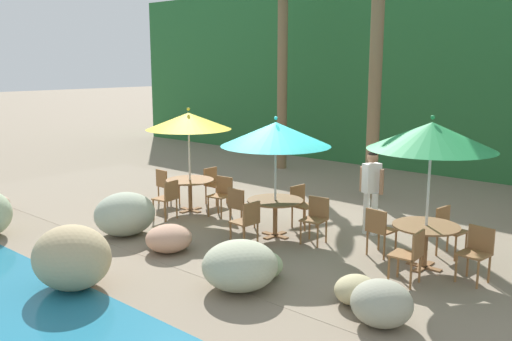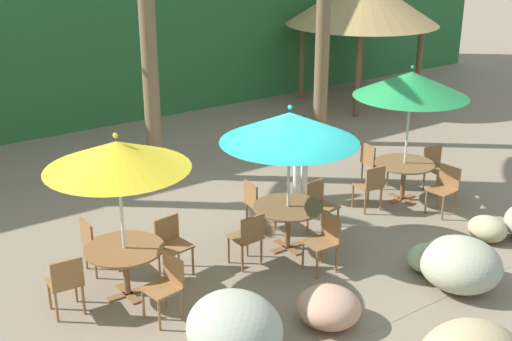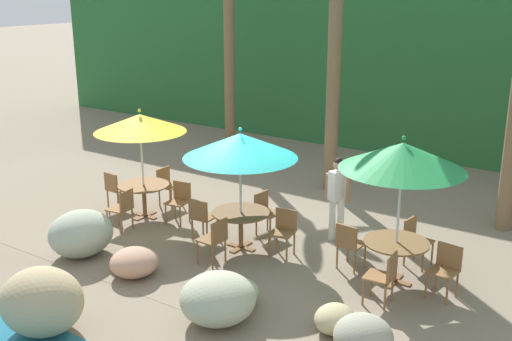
{
  "view_description": "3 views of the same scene",
  "coord_description": "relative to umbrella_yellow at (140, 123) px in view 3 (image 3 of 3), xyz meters",
  "views": [
    {
      "loc": [
        6.63,
        -8.3,
        3.37
      ],
      "look_at": [
        -0.72,
        0.01,
        1.22
      ],
      "focal_mm": 38.99,
      "sensor_mm": 36.0,
      "label": 1
    },
    {
      "loc": [
        -5.99,
        -7.64,
        4.96
      ],
      "look_at": [
        -0.39,
        0.28,
        1.27
      ],
      "focal_mm": 46.63,
      "sensor_mm": 36.0,
      "label": 2
    },
    {
      "loc": [
        6.28,
        -9.03,
        4.87
      ],
      "look_at": [
        -0.14,
        0.46,
        1.39
      ],
      "focal_mm": 43.3,
      "sensor_mm": 36.0,
      "label": 3
    }
  ],
  "objects": [
    {
      "name": "chair_yellow_left",
      "position": [
        -0.85,
        -0.02,
        -1.57
      ],
      "size": [
        0.45,
        0.46,
        0.87
      ],
      "color": "olive",
      "rests_on": "ground"
    },
    {
      "name": "ground_plane",
      "position": [
        2.77,
        -0.04,
        -2.08
      ],
      "size": [
        120.0,
        120.0,
        0.0
      ],
      "primitive_type": "plane",
      "color": "gray"
    },
    {
      "name": "dining_table_green",
      "position": [
        5.67,
        0.13,
        -1.47
      ],
      "size": [
        1.1,
        1.1,
        0.74
      ],
      "color": "brown",
      "rests_on": "ground"
    },
    {
      "name": "chair_green_left",
      "position": [
        4.81,
        0.12,
        -1.57
      ],
      "size": [
        0.46,
        0.47,
        0.87
      ],
      "color": "olive",
      "rests_on": "ground"
    },
    {
      "name": "dining_table_yellow",
      "position": [
        0.0,
        0.0,
        -1.47
      ],
      "size": [
        1.1,
        1.1,
        0.74
      ],
      "color": "brown",
      "rests_on": "ground"
    },
    {
      "name": "rock_seawall",
      "position": [
        2.08,
        -3.31,
        -1.68
      ],
      "size": [
        14.39,
        3.29,
        0.98
      ],
      "color": "tan",
      "rests_on": "ground"
    },
    {
      "name": "chair_yellow_right",
      "position": [
        0.21,
        -0.83,
        -1.57
      ],
      "size": [
        0.48,
        0.47,
        0.87
      ],
      "color": "olive",
      "rests_on": "ground"
    },
    {
      "name": "waiter_in_white",
      "position": [
        4.04,
        1.16,
        -1.1
      ],
      "size": [
        0.52,
        0.39,
        1.7
      ],
      "color": "white",
      "rests_on": "ground"
    },
    {
      "name": "chair_green_right",
      "position": [
        5.82,
        -0.71,
        -1.57
      ],
      "size": [
        0.46,
        0.45,
        0.87
      ],
      "color": "olive",
      "rests_on": "ground"
    },
    {
      "name": "chair_green_seaward",
      "position": [
        6.52,
        0.11,
        -1.57
      ],
      "size": [
        0.47,
        0.48,
        0.87
      ],
      "color": "olive",
      "rests_on": "ground"
    },
    {
      "name": "chair_teal_right",
      "position": [
        2.74,
        -1.04,
        -1.57
      ],
      "size": [
        0.45,
        0.45,
        0.87
      ],
      "color": "olive",
      "rests_on": "ground"
    },
    {
      "name": "dining_table_teal",
      "position": [
        2.7,
        -0.18,
        -1.47
      ],
      "size": [
        1.1,
        1.1,
        0.74
      ],
      "color": "brown",
      "rests_on": "ground"
    },
    {
      "name": "chair_teal_left",
      "position": [
        1.85,
        -0.31,
        -1.57
      ],
      "size": [
        0.44,
        0.45,
        0.87
      ],
      "color": "olive",
      "rests_on": "ground"
    },
    {
      "name": "palm_tree_nearest",
      "position": [
        -1.78,
        5.58,
        1.78
      ],
      "size": [
        2.72,
        2.74,
        6.0
      ],
      "color": "brown",
      "rests_on": "ground"
    },
    {
      "name": "umbrella_yellow",
      "position": [
        0.0,
        0.0,
        0.0
      ],
      "size": [
        1.93,
        1.93,
        2.39
      ],
      "color": "silver",
      "rests_on": "ground"
    },
    {
      "name": "terrace_deck",
      "position": [
        2.77,
        -0.04,
        -2.08
      ],
      "size": [
        18.0,
        5.2,
        0.01
      ],
      "color": "gray",
      "rests_on": "ground"
    },
    {
      "name": "foliage_backdrop",
      "position": [
        2.77,
        8.96,
        0.92
      ],
      "size": [
        28.0,
        2.4,
        6.0
      ],
      "color": "#286633",
      "rests_on": "ground"
    },
    {
      "name": "chair_teal_inland",
      "position": [
        2.69,
        0.67,
        -1.57
      ],
      "size": [
        0.47,
        0.46,
        0.87
      ],
      "color": "olive",
      "rests_on": "ground"
    },
    {
      "name": "chair_green_inland",
      "position": [
        5.69,
        0.99,
        -1.57
      ],
      "size": [
        0.48,
        0.47,
        0.87
      ],
      "color": "olive",
      "rests_on": "ground"
    },
    {
      "name": "umbrella_green",
      "position": [
        5.67,
        0.13,
        0.14
      ],
      "size": [
        2.05,
        2.05,
        2.56
      ],
      "color": "silver",
      "rests_on": "ground"
    },
    {
      "name": "chair_teal_seaward",
      "position": [
        3.53,
        0.03,
        -1.57
      ],
      "size": [
        0.48,
        0.48,
        0.87
      ],
      "color": "olive",
      "rests_on": "ground"
    },
    {
      "name": "umbrella_teal",
      "position": [
        2.7,
        -0.18,
        -0.05
      ],
      "size": [
        2.13,
        2.13,
        2.38
      ],
      "color": "silver",
      "rests_on": "ground"
    },
    {
      "name": "chair_yellow_inland",
      "position": [
        -0.1,
        0.85,
        -1.57
      ],
      "size": [
        0.43,
        0.42,
        0.87
      ],
      "color": "olive",
      "rests_on": "ground"
    },
    {
      "name": "palm_tree_second",
      "position": [
        2.46,
        3.93,
        2.25
      ],
      "size": [
        3.5,
        3.53,
        6.63
      ],
      "color": "brown",
      "rests_on": "ground"
    },
    {
      "name": "chair_yellow_seaward",
      "position": [
        0.83,
        0.21,
        -1.57
      ],
      "size": [
        0.47,
        0.48,
        0.87
      ],
      "color": "olive",
      "rests_on": "ground"
    }
  ]
}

